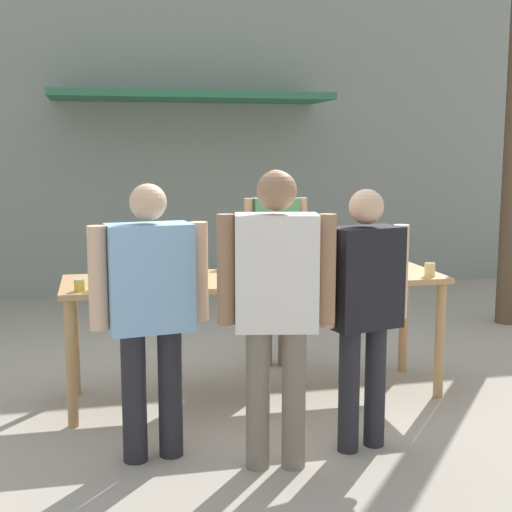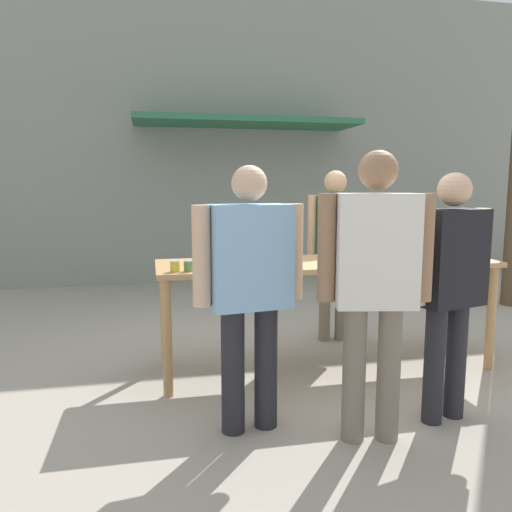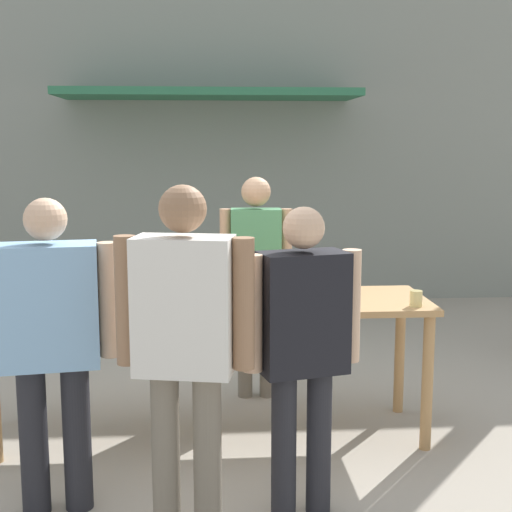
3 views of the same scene
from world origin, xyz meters
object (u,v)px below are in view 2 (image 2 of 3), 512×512
object	(u,v)px
person_customer_with_cup	(450,277)
condiment_jar_mustard	(175,266)
person_customer_holding_hotdog	(249,279)
person_customer_waiting_in_line	(375,274)
food_tray_sausages	(256,260)
person_server_behind_table	(334,239)
condiment_jar_ketchup	(189,266)
food_tray_buns	(367,256)
beer_cup	(483,255)

from	to	relation	value
person_customer_with_cup	condiment_jar_mustard	bearing A→B (deg)	-39.19
person_customer_holding_hotdog	person_customer_waiting_in_line	distance (m)	0.73
food_tray_sausages	condiment_jar_mustard	distance (m)	0.72
condiment_jar_mustard	person_server_behind_table	bearing A→B (deg)	31.71
person_customer_waiting_in_line	food_tray_sausages	bearing A→B (deg)	-59.32
condiment_jar_mustard	condiment_jar_ketchup	size ratio (longest dim) A/B	1.00
food_tray_buns	person_server_behind_table	xyz separation A→B (m)	(-0.05, 0.64, 0.07)
condiment_jar_mustard	person_customer_holding_hotdog	xyz separation A→B (m)	(0.41, -0.64, 0.01)
food_tray_sausages	person_customer_waiting_in_line	distance (m)	1.31
food_tray_buns	person_customer_waiting_in_line	size ratio (longest dim) A/B	0.27
condiment_jar_ketchup	person_customer_holding_hotdog	world-z (taller)	person_customer_holding_hotdog
condiment_jar_mustard	person_customer_holding_hotdog	size ratio (longest dim) A/B	0.05
food_tray_sausages	beer_cup	distance (m)	1.83
food_tray_sausages	person_customer_with_cup	xyz separation A→B (m)	(1.01, -1.09, 0.02)
person_customer_holding_hotdog	condiment_jar_mustard	bearing A→B (deg)	-65.63
condiment_jar_ketchup	person_customer_holding_hotdog	size ratio (longest dim) A/B	0.05
person_customer_waiting_in_line	person_customer_with_cup	bearing A→B (deg)	-154.77
food_tray_buns	condiment_jar_mustard	bearing A→B (deg)	-168.75
food_tray_sausages	person_customer_waiting_in_line	bearing A→B (deg)	-70.57
food_tray_sausages	condiment_jar_ketchup	size ratio (longest dim) A/B	4.80
condiment_jar_mustard	condiment_jar_ketchup	distance (m)	0.10
condiment_jar_ketchup	condiment_jar_mustard	bearing A→B (deg)	177.77
person_server_behind_table	condiment_jar_mustard	bearing A→B (deg)	-145.57
food_tray_buns	person_customer_holding_hotdog	bearing A→B (deg)	-141.09
condiment_jar_mustard	person_customer_with_cup	xyz separation A→B (m)	(1.66, -0.77, -0.00)
condiment_jar_mustard	condiment_jar_ketchup	bearing A→B (deg)	-2.23
condiment_jar_ketchup	person_customer_waiting_in_line	size ratio (longest dim) A/B	0.05
beer_cup	person_server_behind_table	xyz separation A→B (m)	(-0.91, 0.95, 0.05)
food_tray_sausages	beer_cup	world-z (taller)	beer_cup
condiment_jar_mustard	person_server_behind_table	distance (m)	1.82
person_server_behind_table	person_customer_holding_hotdog	distance (m)	1.96
person_server_behind_table	person_customer_holding_hotdog	world-z (taller)	person_server_behind_table
person_server_behind_table	person_customer_with_cup	bearing A→B (deg)	-83.66
food_tray_buns	condiment_jar_mustard	size ratio (longest dim) A/B	5.81
food_tray_buns	person_server_behind_table	world-z (taller)	person_server_behind_table
food_tray_sausages	person_customer_holding_hotdog	size ratio (longest dim) A/B	0.24
beer_cup	person_server_behind_table	bearing A→B (deg)	133.67
condiment_jar_mustard	beer_cup	world-z (taller)	beer_cup
condiment_jar_mustard	person_customer_waiting_in_line	bearing A→B (deg)	-40.18
beer_cup	person_customer_waiting_in_line	world-z (taller)	person_customer_waiting_in_line
food_tray_sausages	person_customer_holding_hotdog	distance (m)	0.99
food_tray_buns	person_customer_with_cup	xyz separation A→B (m)	(0.06, -1.09, 0.02)
beer_cup	person_customer_with_cup	size ratio (longest dim) A/B	0.06
beer_cup	condiment_jar_mustard	bearing A→B (deg)	-179.90
condiment_jar_mustard	person_server_behind_table	size ratio (longest dim) A/B	0.05
person_customer_holding_hotdog	person_customer_waiting_in_line	xyz separation A→B (m)	(0.67, -0.27, 0.05)
person_server_behind_table	food_tray_sausages	bearing A→B (deg)	-141.90
condiment_jar_ketchup	person_customer_waiting_in_line	world-z (taller)	person_customer_waiting_in_line
food_tray_sausages	person_customer_with_cup	world-z (taller)	person_customer_with_cup
person_customer_waiting_in_line	beer_cup	bearing A→B (deg)	-134.96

